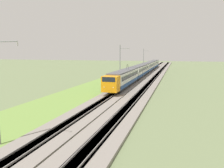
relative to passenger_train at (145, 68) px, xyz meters
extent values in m
cube|color=gray|center=(-22.08, 0.00, -2.21)|extent=(240.00, 4.40, 0.30)
cube|color=gray|center=(-22.08, -4.60, -2.21)|extent=(240.00, 4.40, 0.30)
cube|color=#4C4238|center=(-22.08, 0.00, -2.21)|extent=(240.00, 1.57, 0.30)
cube|color=gray|center=(-22.08, 0.53, -1.99)|extent=(240.00, 0.07, 0.15)
cube|color=gray|center=(-22.08, -0.53, -1.99)|extent=(240.00, 0.07, 0.15)
cube|color=#4C4238|center=(-22.08, -4.60, -2.21)|extent=(240.00, 1.57, 0.30)
cube|color=gray|center=(-22.08, -4.06, -1.99)|extent=(240.00, 0.07, 0.15)
cube|color=gray|center=(-22.08, -5.13, -1.99)|extent=(240.00, 0.07, 0.15)
cube|color=olive|center=(-22.08, 5.34, -2.30)|extent=(240.00, 11.51, 0.12)
cube|color=orange|center=(-41.68, 0.00, -0.01)|extent=(2.48, 2.78, 2.71)
cube|color=black|center=(-42.05, 0.00, 0.90)|extent=(1.79, 2.32, 0.81)
sphere|color=#F2EAC6|center=(-42.87, 0.80, -0.45)|extent=(0.20, 0.20, 0.20)
sphere|color=#F2EAC6|center=(-42.87, -0.80, -0.45)|extent=(0.20, 0.20, 0.20)
cube|color=navy|center=(-31.25, 0.00, -0.98)|extent=(18.37, 2.90, 0.76)
cube|color=silver|center=(-31.25, 0.00, 0.37)|extent=(18.37, 2.90, 1.95)
cube|color=black|center=(-31.25, 0.00, 0.53)|extent=(16.90, 2.92, 0.82)
cube|color=#515156|center=(-31.25, 0.00, 1.47)|extent=(18.37, 2.67, 0.25)
cube|color=black|center=(-31.25, 0.00, -1.64)|extent=(17.45, 2.46, 0.55)
cylinder|color=black|center=(-38.64, 0.53, -1.48)|extent=(0.86, 0.12, 0.86)
cylinder|color=black|center=(-38.64, -0.53, -1.48)|extent=(0.86, 0.12, 0.86)
cube|color=navy|center=(-11.04, 0.00, -0.98)|extent=(20.85, 2.90, 0.76)
cube|color=silver|center=(-11.04, 0.00, 0.37)|extent=(20.85, 2.90, 1.95)
cube|color=black|center=(-11.04, 0.00, 0.53)|extent=(19.19, 2.92, 0.82)
cube|color=#515156|center=(-11.04, 0.00, 1.47)|extent=(20.85, 2.67, 0.25)
cube|color=black|center=(-11.04, 0.00, -1.64)|extent=(19.81, 2.46, 0.55)
cube|color=navy|center=(10.41, 0.00, -0.98)|extent=(20.85, 2.90, 0.76)
cube|color=silver|center=(10.41, 0.00, 0.37)|extent=(20.85, 2.90, 1.95)
cube|color=black|center=(10.41, 0.00, 0.53)|extent=(19.19, 2.92, 0.82)
cube|color=#515156|center=(10.41, 0.00, 1.47)|extent=(20.85, 2.67, 0.25)
cube|color=black|center=(10.41, 0.00, -1.64)|extent=(19.81, 2.46, 0.55)
cube|color=navy|center=(31.87, 0.00, -0.98)|extent=(20.85, 2.90, 0.76)
cube|color=silver|center=(31.87, 0.00, 0.37)|extent=(20.85, 2.90, 1.95)
cube|color=black|center=(31.87, 0.00, 0.53)|extent=(19.19, 2.92, 0.82)
cube|color=#515156|center=(31.87, 0.00, 1.47)|extent=(20.85, 2.67, 0.25)
cube|color=black|center=(31.87, 0.00, -1.64)|extent=(19.81, 2.46, 0.55)
cylinder|color=black|center=(-28.50, 0.17, 2.15)|extent=(0.06, 0.33, 1.08)
cylinder|color=black|center=(-28.50, -0.17, 2.15)|extent=(0.06, 0.33, 1.08)
cube|color=black|center=(-38.64, 0.00, -2.36)|extent=(0.10, 0.10, 0.00)
cylinder|color=slate|center=(-63.69, 1.88, 6.24)|extent=(0.08, 2.40, 0.08)
cylinder|color=#B2ADA8|center=(-63.69, 0.68, 6.04)|extent=(0.10, 0.10, 0.30)
cylinder|color=slate|center=(-23.46, 3.08, 2.48)|extent=(0.22, 0.22, 9.69)
cylinder|color=slate|center=(-23.46, 1.88, 6.43)|extent=(0.08, 2.40, 0.08)
cylinder|color=#B2ADA8|center=(-23.46, 0.68, 6.23)|extent=(0.10, 0.10, 0.30)
cylinder|color=slate|center=(16.77, 3.08, 2.35)|extent=(0.22, 0.22, 9.42)
cylinder|color=slate|center=(16.77, 1.88, 6.16)|extent=(0.08, 2.40, 0.08)
cylinder|color=#B2ADA8|center=(16.77, 0.68, 5.96)|extent=(0.10, 0.10, 0.30)
camera|label=1|loc=(-77.69, -10.96, 5.40)|focal=35.00mm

